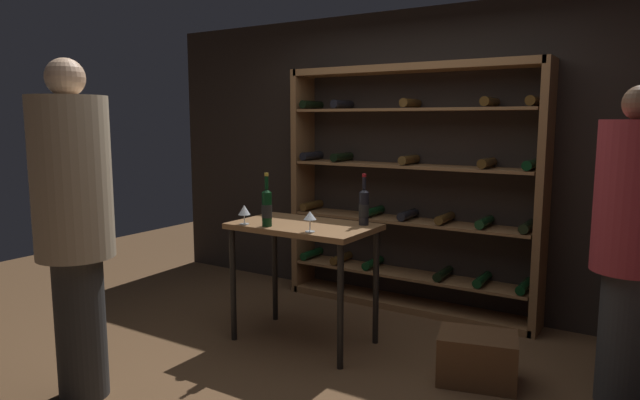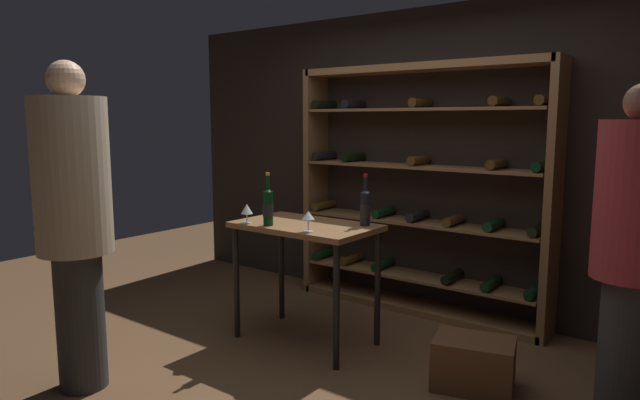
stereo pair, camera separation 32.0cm
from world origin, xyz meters
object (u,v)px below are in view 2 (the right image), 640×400
person_host_in_suit (74,212)px  wine_glass_stemmed_right (308,216)px  tasting_table (306,239)px  wine_bottle_black_capsule (365,207)px  person_bystander_red_print (633,238)px  wine_glass_stemmed_left (247,210)px  wine_rack (419,192)px  wine_crate (473,364)px  wine_bottle_gold_foil (268,207)px

person_host_in_suit → wine_glass_stemmed_right: 1.46m
tasting_table → wine_glass_stemmed_right: wine_glass_stemmed_right is taller
tasting_table → wine_bottle_black_capsule: bearing=26.2°
person_bystander_red_print → wine_glass_stemmed_left: size_ratio=12.91×
wine_rack → person_host_in_suit: 2.72m
wine_bottle_black_capsule → wine_glass_stemmed_right: size_ratio=2.61×
wine_rack → wine_crate: size_ratio=4.71×
wine_rack → tasting_table: (-0.34, -1.12, -0.26)m
wine_crate → wine_glass_stemmed_left: wine_glass_stemmed_left is taller
wine_rack → wine_bottle_black_capsule: size_ratio=6.08×
wine_rack → tasting_table: size_ratio=2.19×
wine_crate → tasting_table: bearing=-178.2°
person_host_in_suit → wine_glass_stemmed_right: size_ratio=14.00×
person_bystander_red_print → wine_bottle_black_capsule: bearing=139.7°
person_bystander_red_print → wine_bottle_black_capsule: (-1.69, -0.04, 0.01)m
tasting_table → wine_crate: size_ratio=2.15×
wine_crate → wine_glass_stemmed_right: bearing=-166.2°
person_host_in_suit → wine_bottle_gold_foil: 1.28m
wine_glass_stemmed_right → wine_glass_stemmed_left: size_ratio=1.00×
person_bystander_red_print → person_host_in_suit: (-2.73, -1.65, 0.09)m
person_bystander_red_print → wine_bottle_gold_foil: (-2.25, -0.46, 0.02)m
wine_bottle_gold_foil → wine_glass_stemmed_right: wine_bottle_gold_foil is taller
wine_glass_stemmed_right → wine_rack: bearing=84.4°
wine_glass_stemmed_left → wine_bottle_black_capsule: bearing=30.7°
wine_rack → wine_glass_stemmed_right: 1.35m
person_bystander_red_print → wine_glass_stemmed_right: person_bystander_red_print is taller
tasting_table → person_bystander_red_print: person_bystander_red_print is taller
wine_glass_stemmed_left → wine_bottle_gold_foil: bearing=8.9°
wine_bottle_black_capsule → wine_bottle_gold_foil: bearing=-143.6°
wine_crate → wine_rack: bearing=131.6°
wine_crate → wine_bottle_gold_foil: bearing=-169.9°
person_host_in_suit → wine_crate: person_host_in_suit is taller
person_host_in_suit → wine_crate: size_ratio=4.16×
wine_bottle_gold_foil → wine_glass_stemmed_left: (-0.18, -0.03, -0.04)m
person_host_in_suit → wine_bottle_black_capsule: size_ratio=5.37×
tasting_table → wine_crate: (1.30, 0.04, -0.63)m
person_host_in_suit → wine_bottle_black_capsule: bearing=-139.1°
wine_rack → wine_crate: wine_rack is taller
wine_bottle_gold_foil → wine_glass_stemmed_left: size_ratio=2.68×
wine_bottle_gold_foil → wine_crate: bearing=10.1°
person_bystander_red_print → wine_bottle_black_capsule: 1.69m
wine_glass_stemmed_left → wine_glass_stemmed_right: bearing=2.3°
tasting_table → person_bystander_red_print: size_ratio=0.56×
tasting_table → person_host_in_suit: bearing=-114.8°
person_bystander_red_print → wine_bottle_gold_foil: size_ratio=4.81×
wine_glass_stemmed_right → wine_bottle_gold_foil: bearing=179.0°
person_bystander_red_print → wine_crate: 1.18m
wine_bottle_black_capsule → wine_glass_stemmed_left: bearing=-149.3°
wine_glass_stemmed_right → person_bystander_red_print: bearing=13.9°
wine_bottle_black_capsule → person_bystander_red_print: bearing=1.5°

